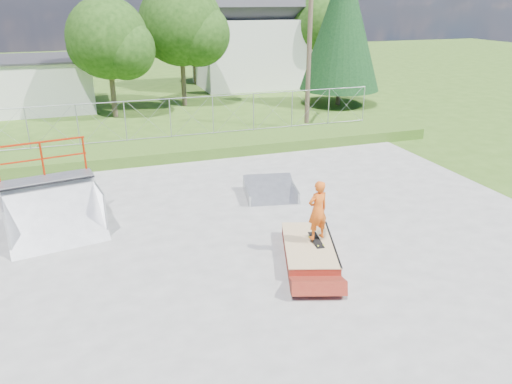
{
  "coord_description": "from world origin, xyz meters",
  "views": [
    {
      "loc": [
        -3.56,
        -11.9,
        6.53
      ],
      "look_at": [
        0.94,
        1.22,
        1.1
      ],
      "focal_mm": 35.0,
      "sensor_mm": 36.0,
      "label": 1
    }
  ],
  "objects_px": {
    "grind_box": "(309,250)",
    "skater": "(318,213)",
    "quarter_pipe": "(51,195)",
    "flat_bank_ramp": "(271,190)"
  },
  "relations": [
    {
      "from": "grind_box",
      "to": "quarter_pipe",
      "type": "height_order",
      "value": "quarter_pipe"
    },
    {
      "from": "grind_box",
      "to": "skater",
      "type": "bearing_deg",
      "value": 23.88
    },
    {
      "from": "grind_box",
      "to": "skater",
      "type": "height_order",
      "value": "skater"
    },
    {
      "from": "skater",
      "to": "flat_bank_ramp",
      "type": "bearing_deg",
      "value": -105.04
    },
    {
      "from": "grind_box",
      "to": "skater",
      "type": "relative_size",
      "value": 1.83
    },
    {
      "from": "quarter_pipe",
      "to": "skater",
      "type": "relative_size",
      "value": 1.61
    },
    {
      "from": "grind_box",
      "to": "quarter_pipe",
      "type": "xyz_separation_m",
      "value": [
        -6.44,
        3.47,
        1.11
      ]
    },
    {
      "from": "quarter_pipe",
      "to": "skater",
      "type": "bearing_deg",
      "value": -37.23
    },
    {
      "from": "quarter_pipe",
      "to": "flat_bank_ramp",
      "type": "relative_size",
      "value": 1.42
    },
    {
      "from": "grind_box",
      "to": "flat_bank_ramp",
      "type": "xyz_separation_m",
      "value": [
        0.52,
        4.35,
        0.06
      ]
    }
  ]
}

